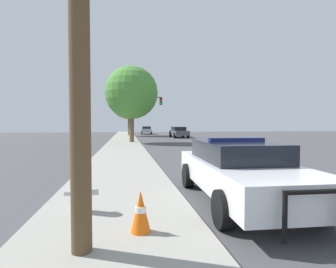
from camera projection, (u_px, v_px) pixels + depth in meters
ground_plane at (312, 192)px, 6.99m from camera, size 110.00×110.00×0.00m
sidewalk_left at (118, 198)px, 6.17m from camera, size 3.00×110.00×0.13m
police_car at (239, 169)px, 6.15m from camera, size 2.22×5.05×1.47m
fire_hydrant at (82, 190)px, 4.99m from camera, size 0.62×0.27×0.78m
traffic_light at (145, 108)px, 31.08m from camera, size 3.53×0.35×5.06m
car_background_oncoming at (179, 132)px, 35.31m from camera, size 2.09×4.63×1.47m
car_background_distant at (146, 130)px, 47.89m from camera, size 2.17×4.54×1.42m
tree_sidewalk_mid at (132, 93)px, 24.82m from camera, size 5.01×5.01×7.18m
tree_sidewalk_far at (129, 100)px, 40.07m from camera, size 5.96×5.96×8.39m
traffic_cone at (141, 211)px, 4.05m from camera, size 0.31×0.31×0.65m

